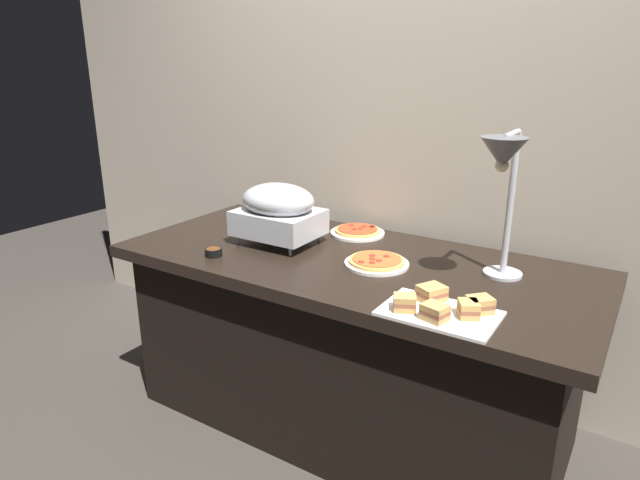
% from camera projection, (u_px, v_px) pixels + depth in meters
% --- Properties ---
extents(ground_plane, '(8.00, 8.00, 0.00)m').
position_uv_depth(ground_plane, '(348.00, 419.00, 2.43)').
color(ground_plane, '#38332D').
extents(back_wall, '(4.40, 0.04, 2.40)m').
position_uv_depth(back_wall, '(408.00, 134.00, 2.45)').
color(back_wall, '#B7A893').
rests_on(back_wall, ground_plane).
extents(buffet_table, '(1.90, 0.84, 0.76)m').
position_uv_depth(buffet_table, '(349.00, 341.00, 2.31)').
color(buffet_table, black).
rests_on(buffet_table, ground_plane).
extents(chafing_dish, '(0.34, 0.27, 0.26)m').
position_uv_depth(chafing_dish, '(278.00, 210.00, 2.33)').
color(chafing_dish, '#B7BABF').
rests_on(chafing_dish, buffet_table).
extents(heat_lamp, '(0.15, 0.32, 0.53)m').
position_uv_depth(heat_lamp, '(504.00, 170.00, 1.78)').
color(heat_lamp, '#B7BABF').
rests_on(heat_lamp, buffet_table).
extents(pizza_plate_front, '(0.25, 0.25, 0.03)m').
position_uv_depth(pizza_plate_front, '(377.00, 262.00, 2.11)').
color(pizza_plate_front, white).
rests_on(pizza_plate_front, buffet_table).
extents(pizza_plate_center, '(0.25, 0.25, 0.03)m').
position_uv_depth(pizza_plate_center, '(357.00, 232.00, 2.49)').
color(pizza_plate_center, white).
rests_on(pizza_plate_center, buffet_table).
extents(sandwich_platter, '(0.35, 0.24, 0.06)m').
position_uv_depth(sandwich_platter, '(442.00, 308.00, 1.70)').
color(sandwich_platter, white).
rests_on(sandwich_platter, buffet_table).
extents(sauce_cup_near, '(0.07, 0.07, 0.03)m').
position_uv_depth(sauce_cup_near, '(214.00, 252.00, 2.21)').
color(sauce_cup_near, black).
rests_on(sauce_cup_near, buffet_table).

